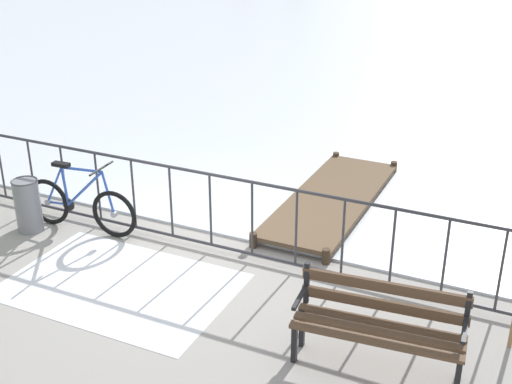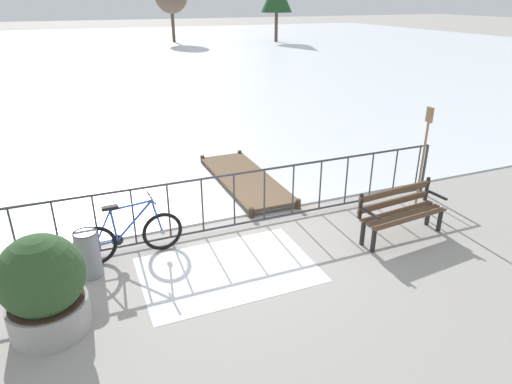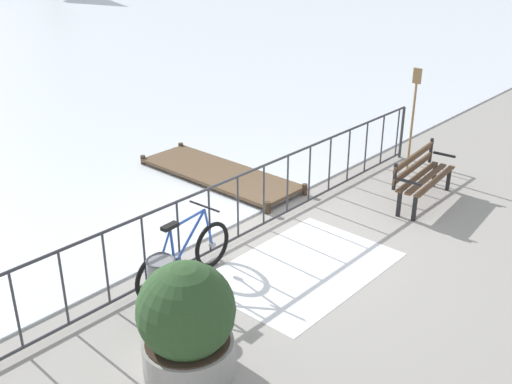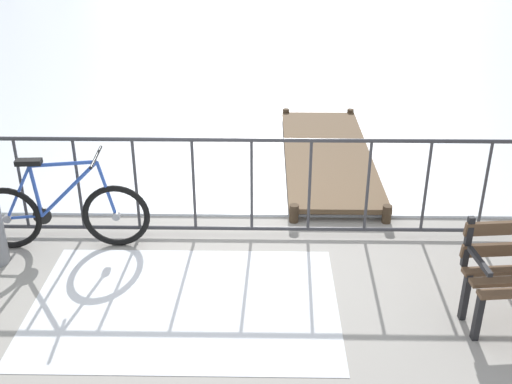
% 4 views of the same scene
% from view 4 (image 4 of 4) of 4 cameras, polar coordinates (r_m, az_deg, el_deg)
% --- Properties ---
extents(ground_plane, '(160.00, 160.00, 0.00)m').
position_cam_4_polar(ground_plane, '(6.40, -2.98, -3.98)').
color(ground_plane, '#9E9991').
extents(snow_patch, '(2.62, 1.76, 0.01)m').
position_cam_4_polar(snow_patch, '(5.42, -6.56, -10.22)').
color(snow_patch, white).
rests_on(snow_patch, ground).
extents(railing_fence, '(9.06, 0.06, 1.07)m').
position_cam_4_polar(railing_fence, '(6.14, -3.10, 0.55)').
color(railing_fence, '#38383D').
rests_on(railing_fence, ground).
extents(bicycle_near_railing, '(1.71, 0.52, 0.97)m').
position_cam_4_polar(bicycle_near_railing, '(6.31, -17.53, -1.92)').
color(bicycle_near_railing, black).
rests_on(bicycle_near_railing, ground).
extents(wooden_dock, '(1.10, 3.34, 0.20)m').
position_cam_4_polar(wooden_dock, '(8.10, 6.59, 3.48)').
color(wooden_dock, brown).
rests_on(wooden_dock, ground).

